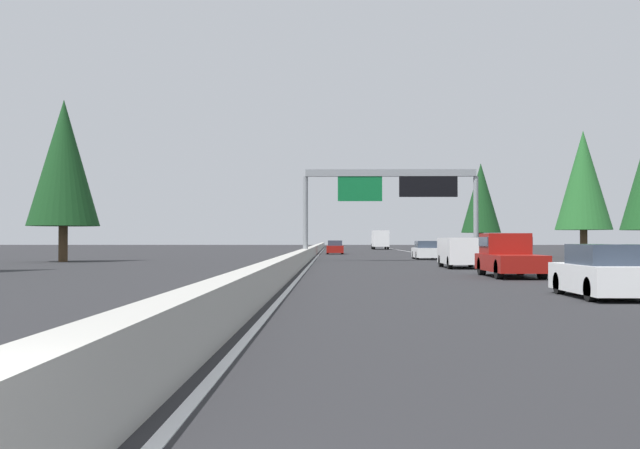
# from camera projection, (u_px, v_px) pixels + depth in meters

# --- Properties ---
(ground_plane) EXTENTS (320.00, 320.00, 0.00)m
(ground_plane) POSITION_uv_depth(u_px,v_px,m) (312.00, 259.00, 63.07)
(ground_plane) COLOR #262628
(median_barrier) EXTENTS (180.00, 0.56, 0.90)m
(median_barrier) POSITION_uv_depth(u_px,v_px,m) (314.00, 250.00, 83.07)
(median_barrier) COLOR #ADAAA3
(median_barrier) RESTS_ON ground
(shoulder_stripe_right) EXTENTS (160.00, 0.16, 0.01)m
(shoulder_stripe_right) POSITION_uv_depth(u_px,v_px,m) (439.00, 257.00, 72.89)
(shoulder_stripe_right) COLOR silver
(shoulder_stripe_right) RESTS_ON ground
(shoulder_stripe_median) EXTENTS (160.00, 0.16, 0.01)m
(shoulder_stripe_median) POSITION_uv_depth(u_px,v_px,m) (317.00, 256.00, 73.06)
(shoulder_stripe_median) COLOR silver
(shoulder_stripe_median) RESTS_ON ground
(sign_gantry_overhead) EXTENTS (0.50, 12.68, 6.65)m
(sign_gantry_overhead) POSITION_uv_depth(u_px,v_px,m) (393.00, 188.00, 57.15)
(sign_gantry_overhead) COLOR gray
(sign_gantry_overhead) RESTS_ON ground
(sedan_near_right) EXTENTS (4.40, 1.80, 1.47)m
(sedan_near_right) POSITION_uv_depth(u_px,v_px,m) (604.00, 273.00, 21.65)
(sedan_near_right) COLOR white
(sedan_near_right) RESTS_ON ground
(minivan_distant_a) EXTENTS (5.00, 1.95, 1.69)m
(minivan_distant_a) POSITION_uv_depth(u_px,v_px,m) (461.00, 251.00, 44.05)
(minivan_distant_a) COLOR white
(minivan_distant_a) RESTS_ON ground
(sedan_mid_center) EXTENTS (4.40, 1.80, 1.47)m
(sedan_mid_center) POSITION_uv_depth(u_px,v_px,m) (425.00, 251.00, 63.40)
(sedan_mid_center) COLOR white
(sedan_mid_center) RESTS_ON ground
(sedan_mid_right) EXTENTS (4.40, 1.80, 1.47)m
(sedan_mid_right) POSITION_uv_depth(u_px,v_px,m) (335.00, 248.00, 85.16)
(sedan_mid_right) COLOR maroon
(sedan_mid_right) RESTS_ON ground
(pickup_far_left) EXTENTS (5.60, 2.00, 1.86)m
(pickup_far_left) POSITION_uv_depth(u_px,v_px,m) (508.00, 255.00, 33.89)
(pickup_far_left) COLOR maroon
(pickup_far_left) RESTS_ON ground
(box_truck_far_center) EXTENTS (8.50, 2.40, 2.95)m
(box_truck_far_center) POSITION_uv_depth(u_px,v_px,m) (380.00, 239.00, 124.47)
(box_truck_far_center) COLOR white
(box_truck_far_center) RESTS_ON ground
(conifer_right_mid) EXTENTS (4.82, 4.82, 10.95)m
(conifer_right_mid) POSITION_uv_depth(u_px,v_px,m) (583.00, 180.00, 67.90)
(conifer_right_mid) COLOR #4C3823
(conifer_right_mid) RESTS_ON ground
(conifer_right_far) EXTENTS (4.78, 4.78, 10.87)m
(conifer_right_far) POSITION_uv_depth(u_px,v_px,m) (481.00, 198.00, 96.15)
(conifer_right_far) COLOR #4C3823
(conifer_right_far) RESTS_ON ground
(conifer_left_near) EXTENTS (5.09, 5.09, 11.57)m
(conifer_left_near) POSITION_uv_depth(u_px,v_px,m) (64.00, 163.00, 56.25)
(conifer_left_near) COLOR #4C3823
(conifer_left_near) RESTS_ON ground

